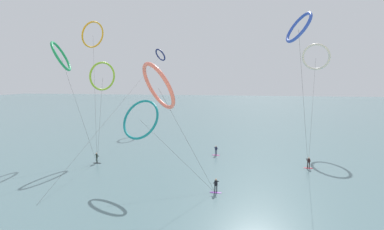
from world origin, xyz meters
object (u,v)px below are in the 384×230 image
at_px(kite_coral, 158,86).
at_px(kite_navy, 160,55).
at_px(surfer_charcoal, 97,159).
at_px(surfer_crimson, 308,163).
at_px(kite_amber, 93,35).
at_px(kite_emerald, 61,57).
at_px(kite_ivory, 316,57).
at_px(surfer_magenta, 216,151).
at_px(kite_teal, 140,119).
at_px(kite_cobalt, 299,28).
at_px(kite_lime, 103,76).
at_px(surfer_violet, 216,187).

bearing_deg(kite_coral, kite_navy, -24.54).
xyz_separation_m(surfer_charcoal, surfer_crimson, (32.07, 3.00, 0.00)).
xyz_separation_m(kite_amber, kite_emerald, (2.01, -12.32, -5.35)).
bearing_deg(kite_ivory, surfer_magenta, 66.46).
distance_m(surfer_charcoal, surfer_crimson, 32.21).
relative_size(kite_teal, kite_ivory, 0.64).
relative_size(kite_cobalt, kite_coral, 1.38).
xyz_separation_m(kite_lime, kite_teal, (10.82, -10.57, -5.63)).
bearing_deg(surfer_violet, surfer_crimson, -4.74).
bearing_deg(kite_lime, surfer_violet, 84.74).
bearing_deg(kite_coral, surfer_crimson, -97.96).
height_order(surfer_charcoal, kite_teal, kite_teal).
distance_m(surfer_violet, kite_amber, 38.14).
distance_m(surfer_crimson, kite_ivory, 24.27).
xyz_separation_m(surfer_crimson, kite_lime, (-33.67, 2.86, 12.85)).
distance_m(kite_teal, kite_emerald, 16.62).
bearing_deg(surfer_magenta, kite_ivory, 168.33).
xyz_separation_m(kite_emerald, kite_navy, (5.08, 34.14, 3.55)).
height_order(kite_emerald, kite_ivory, kite_ivory).
bearing_deg(kite_coral, kite_ivory, -80.58).
distance_m(surfer_magenta, kite_emerald, 28.61).
height_order(surfer_crimson, kite_emerald, kite_emerald).
xyz_separation_m(kite_amber, kite_navy, (7.09, 21.83, -1.80)).
bearing_deg(kite_navy, kite_ivory, -157.87).
bearing_deg(kite_coral, kite_teal, -0.53).
height_order(kite_teal, kite_ivory, kite_ivory).
height_order(surfer_violet, kite_lime, kite_lime).
bearing_deg(surfer_crimson, surfer_magenta, -25.64).
xyz_separation_m(surfer_magenta, kite_amber, (-24.68, 4.58, 21.00)).
relative_size(surfer_charcoal, surfer_crimson, 1.00).
relative_size(surfer_violet, kite_ivory, 0.08).
relative_size(kite_amber, kite_navy, 0.49).
bearing_deg(surfer_violet, surfer_magenta, 50.82).
bearing_deg(kite_teal, kite_navy, 122.56).
relative_size(surfer_crimson, kite_navy, 0.03).
relative_size(surfer_magenta, kite_lime, 0.11).
height_order(kite_cobalt, kite_coral, kite_cobalt).
relative_size(surfer_violet, kite_teal, 0.13).
xyz_separation_m(kite_cobalt, kite_navy, (-27.23, 37.86, 1.29)).
bearing_deg(kite_navy, kite_teal, 145.57).
bearing_deg(kite_emerald, kite_cobalt, -117.25).
distance_m(surfer_crimson, kite_coral, 25.37).
xyz_separation_m(surfer_violet, kite_lime, (-20.70, 13.04, 12.85)).
xyz_separation_m(kite_amber, kite_cobalt, (34.32, -16.04, -3.10)).
height_order(surfer_violet, kite_amber, kite_amber).
distance_m(surfer_charcoal, surfer_magenta, 19.54).
relative_size(kite_cobalt, kite_navy, 0.42).
height_order(surfer_charcoal, kite_cobalt, kite_cobalt).
bearing_deg(kite_lime, kite_emerald, 2.76).
bearing_deg(surfer_violet, kite_cobalt, -24.52).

